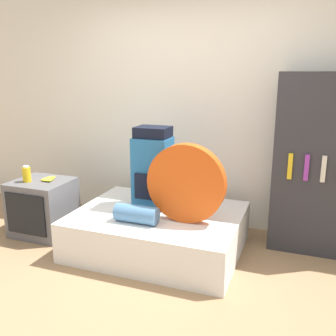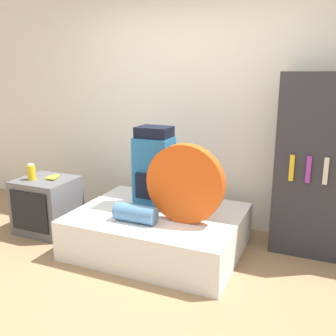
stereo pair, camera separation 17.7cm
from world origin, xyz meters
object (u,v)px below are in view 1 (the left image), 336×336
sleeping_roll (136,214)px  canister (27,174)px  bookshelf (323,165)px  backpack (153,168)px  television (43,207)px  tent_bag (186,183)px

sleeping_roll → canister: size_ratio=2.29×
bookshelf → sleeping_roll: bearing=-150.9°
backpack → sleeping_roll: bearing=-86.3°
canister → sleeping_roll: bearing=-6.6°
sleeping_roll → television: television is taller
canister → bookshelf: bookshelf is taller
tent_bag → canister: 1.73m
canister → tent_bag: bearing=1.2°
backpack → bookshelf: size_ratio=0.47×
television → bookshelf: bearing=12.9°
tent_bag → television: (-1.61, 0.03, -0.45)m
tent_bag → television: tent_bag is taller
tent_bag → bookshelf: (1.13, 0.66, 0.11)m
backpack → tent_bag: bearing=-31.6°
tent_bag → canister: tent_bag is taller
backpack → sleeping_roll: backpack is taller
tent_bag → television: size_ratio=1.21×
bookshelf → television: bearing=-167.1°
backpack → tent_bag: (0.43, -0.27, -0.03)m
backpack → tent_bag: size_ratio=1.12×
sleeping_roll → television: bearing=169.5°
backpack → television: (-1.18, -0.23, -0.48)m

